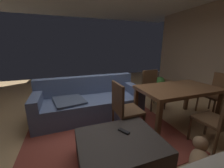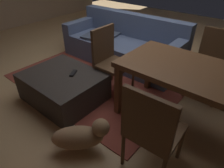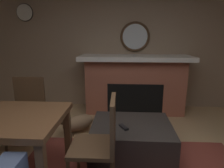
% 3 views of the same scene
% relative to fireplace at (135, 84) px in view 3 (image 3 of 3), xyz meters
% --- Properties ---
extents(wall_back_fireplace_side, '(8.29, 0.12, 2.88)m').
position_rel_fireplace_xyz_m(wall_back_fireplace_side, '(0.26, -0.38, 0.87)').
color(wall_back_fireplace_side, '#9E846B').
rests_on(wall_back_fireplace_side, ground).
extents(fireplace, '(2.13, 0.76, 1.13)m').
position_rel_fireplace_xyz_m(fireplace, '(0.00, 0.00, 0.00)').
color(fireplace, '#9E5642').
rests_on(fireplace, ground).
extents(round_wall_mirror, '(0.60, 0.05, 0.60)m').
position_rel_fireplace_xyz_m(round_wall_mirror, '(0.00, -0.29, 0.91)').
color(round_wall_mirror, '#4C331E').
extents(ottoman_coffee_table, '(1.02, 0.84, 0.39)m').
position_rel_fireplace_xyz_m(ottoman_coffee_table, '(0.11, 1.49, -0.38)').
color(ottoman_coffee_table, '#2D2826').
rests_on(ottoman_coffee_table, ground).
extents(tv_remote, '(0.12, 0.16, 0.02)m').
position_rel_fireplace_xyz_m(tv_remote, '(0.21, 1.60, -0.17)').
color(tv_remote, black).
rests_on(tv_remote, ottoman_coffee_table).
extents(dining_chair_south, '(0.45, 0.45, 0.93)m').
position_rel_fireplace_xyz_m(dining_chair_south, '(1.58, 1.28, -0.05)').
color(dining_chair_south, '#513823').
rests_on(dining_chair_south, ground).
extents(dining_chair_west, '(0.45, 0.45, 0.93)m').
position_rel_fireplace_xyz_m(dining_chair_west, '(0.42, 2.10, -0.05)').
color(dining_chair_west, '#513823').
rests_on(dining_chair_west, ground).
extents(small_dog, '(0.55, 0.54, 0.34)m').
position_rel_fireplace_xyz_m(small_dog, '(0.95, 1.04, -0.38)').
color(small_dog, '#8C6B4C').
rests_on(small_dog, ground).
extents(wall_clock, '(0.35, 0.03, 0.35)m').
position_rel_fireplace_xyz_m(wall_clock, '(2.26, -0.29, 1.40)').
color(wall_clock, silver).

